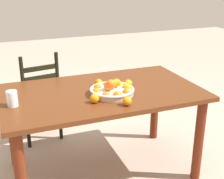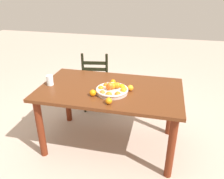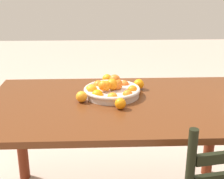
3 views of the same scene
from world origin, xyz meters
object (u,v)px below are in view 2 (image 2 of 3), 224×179
orange_loose_0 (113,82)px  orange_loose_1 (130,88)px  drinking_glass (50,80)px  dining_table (110,97)px  fruit_bowl (112,90)px  chair_near_window (96,83)px  orange_loose_3 (93,93)px  orange_loose_2 (109,101)px

orange_loose_0 → orange_loose_1: orange_loose_1 is taller
orange_loose_1 → drinking_glass: drinking_glass is taller
dining_table → orange_loose_0: bearing=85.0°
fruit_bowl → drinking_glass: 0.74m
orange_loose_1 → chair_near_window: bearing=128.3°
fruit_bowl → dining_table: bearing=114.8°
orange_loose_3 → drinking_glass: 0.58m
dining_table → orange_loose_3: (-0.13, -0.22, 0.15)m
chair_near_window → orange_loose_0: chair_near_window is taller
dining_table → orange_loose_1: 0.27m
orange_loose_1 → orange_loose_3: orange_loose_3 is taller
orange_loose_3 → drinking_glass: bearing=164.8°
dining_table → drinking_glass: drinking_glass is taller
fruit_bowl → orange_loose_2: fruit_bowl is taller
fruit_bowl → orange_loose_0: bearing=101.0°
chair_near_window → orange_loose_1: (0.64, -0.81, 0.35)m
orange_loose_1 → orange_loose_3: (-0.36, -0.21, 0.00)m
chair_near_window → orange_loose_3: (0.28, -1.02, 0.36)m
dining_table → chair_near_window: (-0.41, 0.80, -0.21)m
dining_table → orange_loose_0: 0.18m
orange_loose_0 → orange_loose_2: size_ratio=0.95×
dining_table → orange_loose_3: bearing=-121.0°
orange_loose_0 → drinking_glass: size_ratio=0.55×
fruit_bowl → orange_loose_1: bearing=28.8°
chair_near_window → orange_loose_1: size_ratio=14.31×
orange_loose_1 → orange_loose_2: 0.37m
chair_near_window → orange_loose_2: bearing=103.1°
dining_table → drinking_glass: bearing=-174.4°
orange_loose_0 → orange_loose_3: orange_loose_3 is taller
orange_loose_2 → orange_loose_3: bearing=147.8°
orange_loose_2 → orange_loose_3: size_ratio=0.97×
dining_table → orange_loose_3: orange_loose_3 is taller
orange_loose_0 → drinking_glass: drinking_glass is taller
fruit_bowl → orange_loose_0: size_ratio=5.55×
dining_table → fruit_bowl: 0.19m
chair_near_window → orange_loose_2: size_ratio=14.23×
orange_loose_2 → drinking_glass: bearing=159.9°
chair_near_window → orange_loose_1: chair_near_window is taller
orange_loose_0 → orange_loose_1: size_ratio=0.96×
dining_table → fruit_bowl: (0.05, -0.11, 0.15)m
orange_loose_3 → drinking_glass: drinking_glass is taller
orange_loose_0 → orange_loose_3: size_ratio=0.93×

